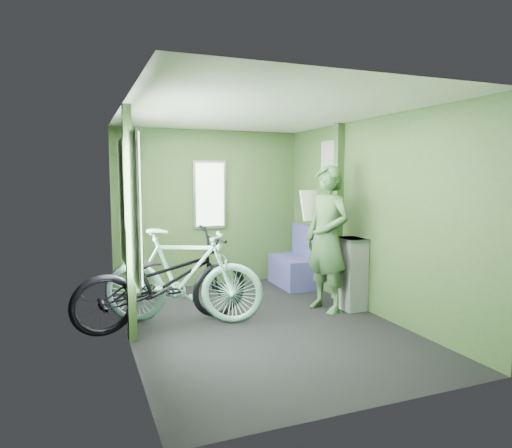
{
  "coord_description": "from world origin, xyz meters",
  "views": [
    {
      "loc": [
        -1.82,
        -4.55,
        1.63
      ],
      "look_at": [
        0.0,
        0.1,
        1.1
      ],
      "focal_mm": 32.0,
      "sensor_mm": 36.0,
      "label": 1
    }
  ],
  "objects_px": {
    "bicycle_mint": "(184,323)",
    "waste_box": "(351,274)",
    "passenger": "(327,239)",
    "bench_seat": "(295,268)",
    "bicycle_black": "(166,327)"
  },
  "relations": [
    {
      "from": "bicycle_black",
      "to": "bench_seat",
      "type": "relative_size",
      "value": 2.18
    },
    {
      "from": "bicycle_black",
      "to": "bicycle_mint",
      "type": "relative_size",
      "value": 1.11
    },
    {
      "from": "waste_box",
      "to": "bicycle_mint",
      "type": "bearing_deg",
      "value": 174.9
    },
    {
      "from": "bicycle_black",
      "to": "waste_box",
      "type": "xyz_separation_m",
      "value": [
        2.24,
        -0.13,
        0.44
      ]
    },
    {
      "from": "bicycle_black",
      "to": "bicycle_mint",
      "type": "xyz_separation_m",
      "value": [
        0.2,
        0.05,
        0.0
      ]
    },
    {
      "from": "passenger",
      "to": "bench_seat",
      "type": "relative_size",
      "value": 1.95
    },
    {
      "from": "bench_seat",
      "to": "waste_box",
      "type": "bearing_deg",
      "value": -83.66
    },
    {
      "from": "bicycle_black",
      "to": "bench_seat",
      "type": "distance_m",
      "value": 2.45
    },
    {
      "from": "waste_box",
      "to": "bicycle_black",
      "type": "bearing_deg",
      "value": 176.63
    },
    {
      "from": "bicycle_mint",
      "to": "waste_box",
      "type": "relative_size",
      "value": 2.01
    },
    {
      "from": "bicycle_black",
      "to": "waste_box",
      "type": "distance_m",
      "value": 2.29
    },
    {
      "from": "bicycle_black",
      "to": "bicycle_mint",
      "type": "distance_m",
      "value": 0.21
    },
    {
      "from": "bicycle_black",
      "to": "bench_seat",
      "type": "height_order",
      "value": "bench_seat"
    },
    {
      "from": "passenger",
      "to": "bench_seat",
      "type": "height_order",
      "value": "passenger"
    },
    {
      "from": "bicycle_mint",
      "to": "waste_box",
      "type": "distance_m",
      "value": 2.09
    }
  ]
}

